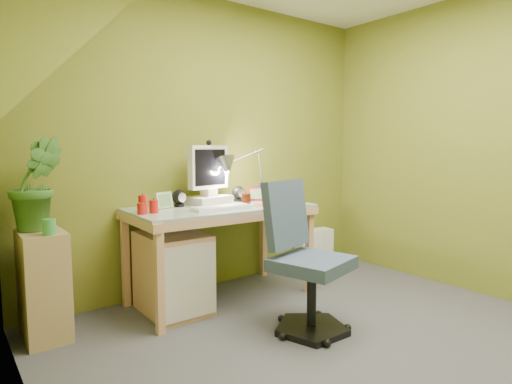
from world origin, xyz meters
TOP-DOWN VIEW (x-y plane):
  - floor at (0.00, 0.00)m, footprint 3.20×3.20m
  - wall_back at (0.00, 1.60)m, footprint 3.20×0.01m
  - wall_left at (-1.60, 0.00)m, footprint 0.01×3.20m
  - wall_right at (1.60, 0.00)m, footprint 0.01×3.20m
  - desk at (-0.16, 1.23)m, footprint 1.39×0.72m
  - monitor at (-0.16, 1.41)m, footprint 0.43×0.31m
  - speaker_left at (-0.43, 1.39)m, footprint 0.13×0.13m
  - speaker_right at (0.11, 1.39)m, footprint 0.12×0.12m
  - keyboard at (-0.24, 1.09)m, footprint 0.45×0.15m
  - mousepad at (0.22, 1.09)m, footprint 0.25×0.19m
  - mouse at (0.22, 1.09)m, footprint 0.12×0.08m
  - amber_tumbler at (0.02, 1.15)m, footprint 0.08×0.08m
  - candle_cluster at (-0.76, 1.24)m, footprint 0.18×0.17m
  - photo_frame_red at (0.26, 1.35)m, footprint 0.13×0.07m
  - photo_frame_blue at (0.40, 1.39)m, footprint 0.14×0.07m
  - photo_frame_green at (-0.56, 1.37)m, footprint 0.14×0.06m
  - desk_lamp at (0.29, 1.41)m, footprint 0.62×0.38m
  - side_ledge at (-1.40, 1.31)m, footprint 0.25×0.38m
  - potted_plant at (-1.40, 1.36)m, footprint 0.32×0.26m
  - green_cup at (-1.38, 1.16)m, footprint 0.08×0.08m
  - task_chair at (-0.01, 0.39)m, footprint 0.62×0.62m
  - radiator at (1.06, 1.46)m, footprint 0.39×0.19m

SIDE VIEW (x-z plane):
  - floor at x=0.00m, z-range -0.01..0.00m
  - radiator at x=1.06m, z-range 0.00..0.37m
  - side_ledge at x=-1.40m, z-range 0.00..0.67m
  - desk at x=-0.16m, z-range 0.00..0.73m
  - task_chair at x=-0.01m, z-range 0.00..0.91m
  - green_cup at x=-1.38m, z-range 0.67..0.77m
  - mousepad at x=0.22m, z-range 0.73..0.74m
  - keyboard at x=-0.24m, z-range 0.73..0.76m
  - mouse at x=0.22m, z-range 0.73..0.77m
  - amber_tumbler at x=0.02m, z-range 0.73..0.82m
  - photo_frame_red at x=0.26m, z-range 0.73..0.85m
  - candle_cluster at x=-0.76m, z-range 0.73..0.85m
  - photo_frame_blue at x=0.40m, z-range 0.73..0.85m
  - photo_frame_green at x=-0.56m, z-range 0.73..0.85m
  - speaker_right at x=0.11m, z-range 0.73..0.86m
  - speaker_left at x=-0.43m, z-range 0.73..0.86m
  - potted_plant at x=-1.40m, z-range 0.67..1.25m
  - monitor at x=-0.16m, z-range 0.73..1.26m
  - desk_lamp at x=0.29m, z-range 0.73..1.35m
  - wall_back at x=0.00m, z-range 0.00..2.40m
  - wall_left at x=-1.60m, z-range 0.00..2.40m
  - wall_right at x=1.60m, z-range 0.00..2.40m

